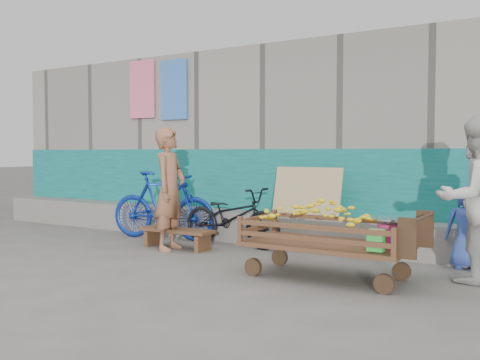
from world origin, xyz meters
The scene contains 9 objects.
ground centered at (0.00, 0.00, 0.00)m, with size 80.00×80.00×0.00m, color #5C5A54.
building_wall centered at (0.00, 4.05, 1.47)m, with size 12.00×3.50×3.00m.
banana_cart centered at (1.15, 0.77, 0.55)m, with size 1.89×0.87×0.81m.
bench centered at (-1.29, 1.34, 0.20)m, with size 1.11×0.33×0.28m.
vendor_man centered at (-1.30, 1.20, 0.84)m, with size 0.62×0.40×1.69m, color #9E6446.
woman centered at (2.56, 1.42, 0.86)m, with size 0.84×0.65×1.73m, color silver.
child centered at (2.40, 2.05, 0.49)m, with size 0.48×0.31×0.97m, color #324DAE.
bicycle_dark centered at (-0.72, 1.87, 0.43)m, with size 0.57×1.62×0.85m, color black.
bicycle_blue centered at (-1.97, 1.85, 0.53)m, with size 0.50×1.75×1.05m, color #0F2D98.
Camera 1 is at (3.36, -4.56, 1.35)m, focal length 40.00 mm.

